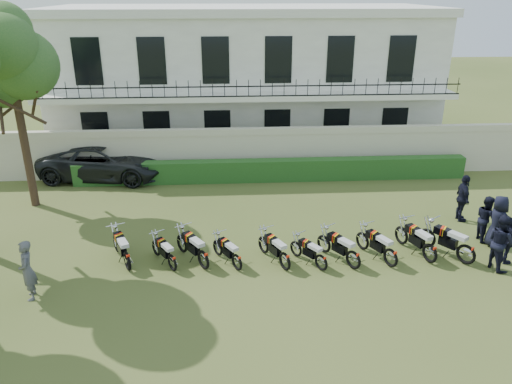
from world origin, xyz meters
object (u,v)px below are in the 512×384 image
at_px(motorcycle_8, 430,249).
at_px(inspector, 27,270).
at_px(motorcycle_0, 127,257).
at_px(officer_3, 498,222).
at_px(motorcycle_6, 354,256).
at_px(motorcycle_1, 172,259).
at_px(officer_1, 500,242).
at_px(motorcycle_2, 203,255).
at_px(motorcycle_4, 285,257).
at_px(officer_5, 463,198).
at_px(motorcycle_9, 467,250).
at_px(motorcycle_3, 237,258).
at_px(officer_2, 508,241).
at_px(motorcycle_7, 391,253).
at_px(officer_4, 486,218).
at_px(tree_west_near, 10,59).
at_px(suv, 104,162).
at_px(motorcycle_5, 321,259).

relative_size(motorcycle_8, inspector, 1.07).
distance_m(motorcycle_0, officer_3, 12.41).
bearing_deg(motorcycle_6, officer_3, -19.86).
bearing_deg(motorcycle_1, officer_1, -34.24).
distance_m(motorcycle_2, motorcycle_4, 2.57).
distance_m(motorcycle_2, officer_5, 10.18).
bearing_deg(motorcycle_9, motorcycle_6, 146.39).
bearing_deg(motorcycle_1, motorcycle_3, -34.50).
bearing_deg(inspector, officer_2, 78.11).
xyz_separation_m(motorcycle_0, motorcycle_7, (8.35, -0.30, -0.01)).
distance_m(motorcycle_7, motorcycle_9, 2.47).
bearing_deg(motorcycle_2, motorcycle_0, 144.38).
bearing_deg(motorcycle_1, officer_4, -24.11).
distance_m(motorcycle_4, officer_4, 7.46).
bearing_deg(tree_west_near, suv, 54.38).
relative_size(suv, officer_2, 3.65).
bearing_deg(officer_5, motorcycle_6, 129.13).
relative_size(motorcycle_5, officer_1, 0.77).
height_order(inspector, officer_3, officer_3).
bearing_deg(motorcycle_7, motorcycle_8, -19.20).
height_order(motorcycle_2, motorcycle_3, motorcycle_2).
xyz_separation_m(suv, officer_5, (14.61, -5.54, 0.12)).
distance_m(motorcycle_0, motorcycle_5, 6.11).
bearing_deg(inspector, motorcycle_7, 79.29).
xyz_separation_m(motorcycle_1, officer_5, (10.69, 3.07, 0.49)).
xyz_separation_m(tree_west_near, officer_4, (16.90, -4.11, -5.06)).
xyz_separation_m(motorcycle_9, officer_4, (1.40, 1.63, 0.30)).
bearing_deg(motorcycle_5, motorcycle_8, -31.15).
bearing_deg(officer_1, officer_4, -28.86).
bearing_deg(motorcycle_6, tree_west_near, 120.67).
xyz_separation_m(motorcycle_8, inspector, (-12.20, -1.22, 0.39)).
distance_m(officer_1, officer_2, 0.55).
bearing_deg(officer_3, suv, 63.56).
distance_m(motorcycle_2, motorcycle_9, 8.43).
relative_size(motorcycle_1, motorcycle_5, 1.06).
bearing_deg(suv, motorcycle_9, -115.98).
xyz_separation_m(tree_west_near, motorcycle_3, (8.13, -5.67, -5.46)).
distance_m(motorcycle_1, officer_5, 11.13).
height_order(motorcycle_0, motorcycle_3, motorcycle_0).
xyz_separation_m(motorcycle_0, suv, (-2.51, 8.49, 0.31)).
relative_size(motorcycle_6, officer_1, 0.91).
bearing_deg(officer_2, tree_west_near, 62.66).
bearing_deg(motorcycle_1, motorcycle_2, -29.48).
height_order(motorcycle_3, motorcycle_4, motorcycle_4).
relative_size(motorcycle_2, motorcycle_5, 1.20).
distance_m(motorcycle_9, officer_3, 1.98).
bearing_deg(motorcycle_8, suv, 123.84).
relative_size(motorcycle_7, officer_5, 0.97).
bearing_deg(motorcycle_7, motorcycle_5, 155.48).
bearing_deg(motorcycle_3, motorcycle_0, 144.69).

